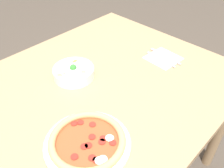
# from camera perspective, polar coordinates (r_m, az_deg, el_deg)

# --- Properties ---
(dining_table) EXTENTS (1.32, 1.02, 0.76)m
(dining_table) POSITION_cam_1_polar(r_m,az_deg,el_deg) (1.18, -4.24, -4.48)
(dining_table) COLOR tan
(dining_table) RESTS_ON ground_plane
(pizza) EXTENTS (0.31, 0.31, 0.04)m
(pizza) POSITION_cam_1_polar(r_m,az_deg,el_deg) (0.89, -5.64, -12.97)
(pizza) COLOR white
(pizza) RESTS_ON dining_table
(bowl) EXTENTS (0.19, 0.19, 0.07)m
(bowl) POSITION_cam_1_polar(r_m,az_deg,el_deg) (1.18, -8.91, 2.72)
(bowl) COLOR white
(bowl) RESTS_ON dining_table
(napkin) EXTENTS (0.16, 0.16, 0.00)m
(napkin) POSITION_cam_1_polar(r_m,az_deg,el_deg) (1.34, 11.62, 5.81)
(napkin) COLOR white
(napkin) RESTS_ON dining_table
(fork) EXTENTS (0.03, 0.19, 0.00)m
(fork) POSITION_cam_1_polar(r_m,az_deg,el_deg) (1.32, 11.14, 5.53)
(fork) COLOR silver
(fork) RESTS_ON napkin
(knife) EXTENTS (0.03, 0.20, 0.01)m
(knife) POSITION_cam_1_polar(r_m,az_deg,el_deg) (1.35, 12.38, 6.09)
(knife) COLOR silver
(knife) RESTS_ON napkin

